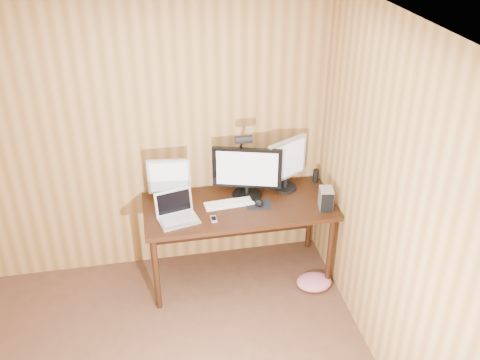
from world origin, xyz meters
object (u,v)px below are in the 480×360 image
object	(u,v)px
keyboard	(229,203)
hard_drive	(326,199)
mouse	(259,202)
laptop	(176,212)
monitor_right	(287,163)
speaker	(316,176)
desk	(237,212)
monitor_center	(247,172)
desk_lamp	(242,154)
phone	(214,219)
monitor_left	(169,180)

from	to	relation	value
keyboard	hard_drive	world-z (taller)	hard_drive
mouse	laptop	bearing A→B (deg)	-172.58
monitor_right	speaker	distance (m)	0.36
desk	hard_drive	size ratio (longest dim) A/B	9.14
monitor_center	desk_lamp	bearing A→B (deg)	142.82
monitor_right	mouse	xyz separation A→B (m)	(-0.29, -0.21, -0.23)
desk	desk_lamp	bearing A→B (deg)	59.81
phone	hard_drive	bearing A→B (deg)	-0.69
mouse	phone	world-z (taller)	mouse
monitor_center	speaker	world-z (taller)	monitor_center
desk	monitor_right	xyz separation A→B (m)	(0.46, 0.12, 0.38)
monitor_left	desk_lamp	distance (m)	0.65
desk	monitor_left	world-z (taller)	monitor_left
phone	keyboard	bearing A→B (deg)	50.26
mouse	phone	xyz separation A→B (m)	(-0.41, -0.15, -0.02)
monitor_right	phone	distance (m)	0.83
monitor_left	monitor_center	bearing A→B (deg)	4.09
monitor_left	desk_lamp	xyz separation A→B (m)	(0.62, 0.02, 0.17)
monitor_center	monitor_left	bearing A→B (deg)	-166.14
speaker	desk_lamp	distance (m)	0.77
desk	monitor_center	distance (m)	0.38
speaker	desk	bearing A→B (deg)	-166.71
speaker	monitor_left	bearing A→B (deg)	-176.07
monitor_left	hard_drive	distance (m)	1.31
keyboard	hard_drive	size ratio (longest dim) A/B	2.43
monitor_left	mouse	distance (m)	0.77
hard_drive	phone	distance (m)	0.95
desk	monitor_center	bearing A→B (deg)	30.68
monitor_center	mouse	size ratio (longest dim) A/B	5.06
phone	speaker	world-z (taller)	speaker
desk	phone	size ratio (longest dim) A/B	16.76
hard_drive	desk	bearing A→B (deg)	171.49
laptop	hard_drive	size ratio (longest dim) A/B	2.03
monitor_left	monitor_right	bearing A→B (deg)	8.33
keyboard	desk	bearing A→B (deg)	27.44
monitor_right	monitor_left	bearing A→B (deg)	152.81
mouse	desk_lamp	world-z (taller)	desk_lamp
desk_lamp	mouse	bearing A→B (deg)	-54.35
hard_drive	phone	size ratio (longest dim) A/B	1.83
monitor_left	speaker	world-z (taller)	monitor_left
desk	mouse	bearing A→B (deg)	-30.85
speaker	mouse	bearing A→B (deg)	-154.78
keyboard	hard_drive	distance (m)	0.81
monitor_right	mouse	size ratio (longest dim) A/B	4.18
mouse	desk_lamp	size ratio (longest dim) A/B	0.18
desk	phone	bearing A→B (deg)	-133.99
mouse	desk_lamp	xyz separation A→B (m)	(-0.10, 0.20, 0.36)
desk	keyboard	bearing A→B (deg)	-147.79
desk	phone	xyz separation A→B (m)	(-0.24, -0.25, 0.13)
keyboard	monitor_right	bearing A→B (deg)	12.41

